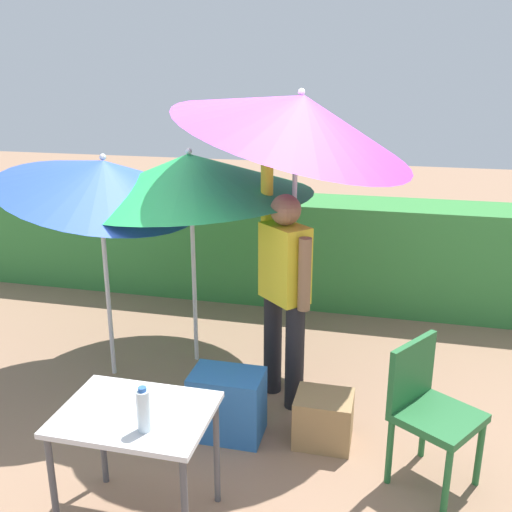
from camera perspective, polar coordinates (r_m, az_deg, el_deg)
ground_plane at (r=4.53m, az=-0.92°, el=-14.51°), size 24.00×24.00×0.00m
hedge_row at (r=6.33m, az=4.17°, el=0.63°), size 8.00×0.70×1.11m
umbrella_rainbow at (r=4.23m, az=4.18°, el=13.36°), size 1.83×1.79×2.54m
umbrella_orange at (r=4.60m, az=-14.88°, el=7.38°), size 1.60×1.57×2.00m
umbrella_yellow at (r=4.68m, az=-6.46°, el=7.83°), size 1.97×1.95×1.84m
person_vendor at (r=4.24m, az=2.79°, el=-2.79°), size 0.46×0.44×1.88m
chair_plastic at (r=3.73m, az=16.46°, el=-13.85°), size 0.61×0.61×0.89m
cooler_box at (r=4.13m, az=-2.82°, el=-14.26°), size 0.49×0.32×0.47m
crate_cardboard at (r=4.11m, az=6.61°, el=-15.54°), size 0.38×0.32×0.35m
folding_table at (r=3.28m, az=-11.65°, el=-15.91°), size 0.80×0.60×0.71m
bottle_water at (r=3.02m, az=-10.93°, el=-14.56°), size 0.07×0.07×0.24m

